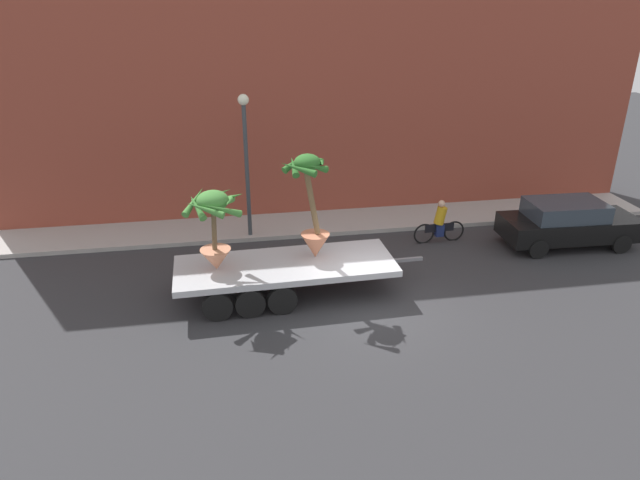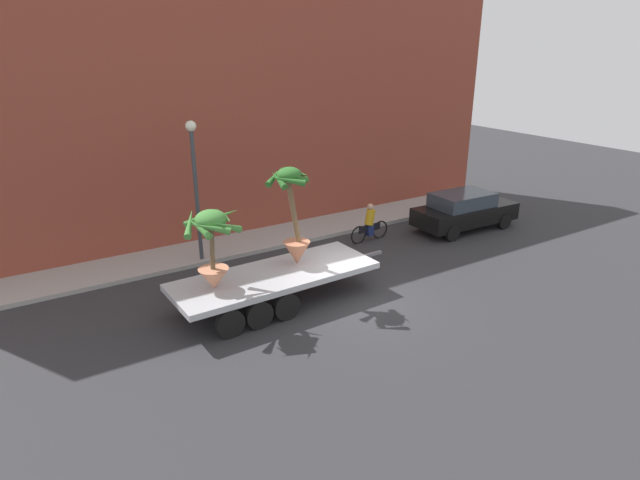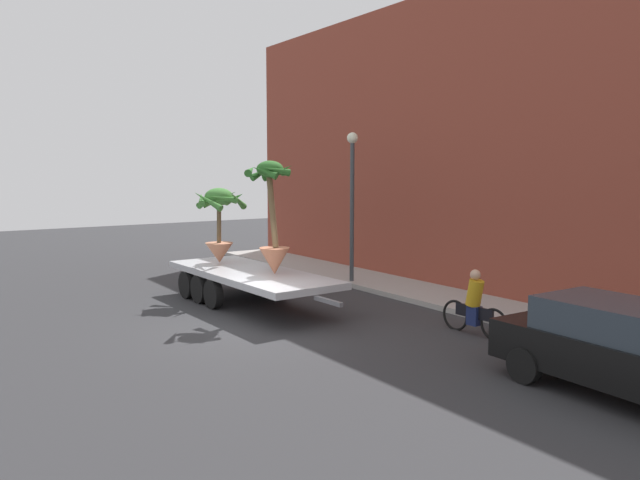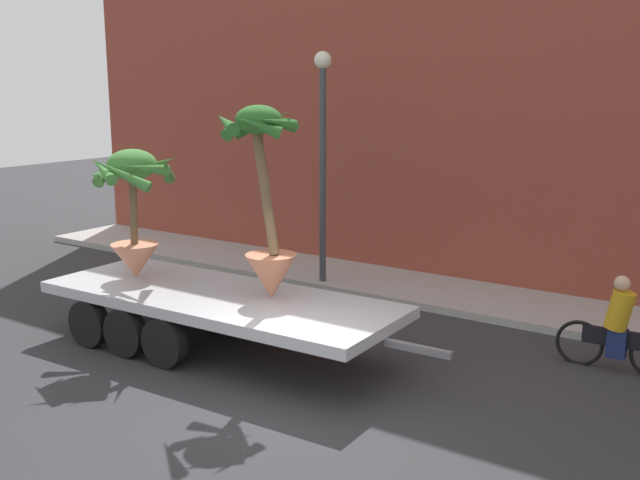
{
  "view_description": "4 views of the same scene",
  "coord_description": "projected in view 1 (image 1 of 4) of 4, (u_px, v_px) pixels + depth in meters",
  "views": [
    {
      "loc": [
        -3.85,
        -13.35,
        8.14
      ],
      "look_at": [
        -1.29,
        1.59,
        1.42
      ],
      "focal_mm": 32.44,
      "sensor_mm": 36.0,
      "label": 1
    },
    {
      "loc": [
        -8.9,
        -11.71,
        7.41
      ],
      "look_at": [
        -0.5,
        1.61,
        1.5
      ],
      "focal_mm": 30.0,
      "sensor_mm": 36.0,
      "label": 2
    },
    {
      "loc": [
        12.43,
        -6.69,
        3.72
      ],
      "look_at": [
        -0.44,
        2.18,
        1.95
      ],
      "focal_mm": 33.94,
      "sensor_mm": 36.0,
      "label": 3
    },
    {
      "loc": [
        5.59,
        -7.51,
        4.35
      ],
      "look_at": [
        -0.86,
        1.89,
        1.92
      ],
      "focal_mm": 41.6,
      "sensor_mm": 36.0,
      "label": 4
    }
  ],
  "objects": [
    {
      "name": "cyclist",
      "position": [
        440.0,
        224.0,
        19.7
      ],
      "size": [
        1.84,
        0.36,
        1.54
      ],
      "color": "black",
      "rests_on": "ground"
    },
    {
      "name": "ground_plane",
      "position": [
        376.0,
        307.0,
        15.92
      ],
      "size": [
        60.0,
        60.0,
        0.0
      ],
      "primitive_type": "plane",
      "color": "#2D2D30"
    },
    {
      "name": "street_lamp",
      "position": [
        246.0,
        148.0,
        18.9
      ],
      "size": [
        0.36,
        0.36,
        4.83
      ],
      "color": "#383D42",
      "rests_on": "sidewalk"
    },
    {
      "name": "potted_palm_rear",
      "position": [
        311.0,
        208.0,
        15.93
      ],
      "size": [
        1.4,
        1.53,
        3.04
      ],
      "color": "#C17251",
      "rests_on": "flatbed_trailer"
    },
    {
      "name": "potted_palm_middle",
      "position": [
        214.0,
        225.0,
        15.33
      ],
      "size": [
        1.73,
        1.7,
        2.26
      ],
      "color": "tan",
      "rests_on": "flatbed_trailer"
    },
    {
      "name": "sidewalk",
      "position": [
        334.0,
        222.0,
        21.39
      ],
      "size": [
        24.0,
        2.2,
        0.15
      ],
      "primitive_type": "cube",
      "color": "#A39E99",
      "rests_on": "ground"
    },
    {
      "name": "flatbed_trailer",
      "position": [
        276.0,
        271.0,
        16.24
      ],
      "size": [
        7.18,
        2.43,
        0.98
      ],
      "color": "#B7BABF",
      "rests_on": "ground"
    },
    {
      "name": "parked_car",
      "position": [
        568.0,
        223.0,
        19.37
      ],
      "size": [
        4.53,
        1.97,
        1.58
      ],
      "color": "black",
      "rests_on": "ground"
    },
    {
      "name": "building_facade",
      "position": [
        326.0,
        89.0,
        21.07
      ],
      "size": [
        24.0,
        1.2,
        9.29
      ],
      "primitive_type": "cube",
      "color": "brown",
      "rests_on": "ground"
    }
  ]
}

